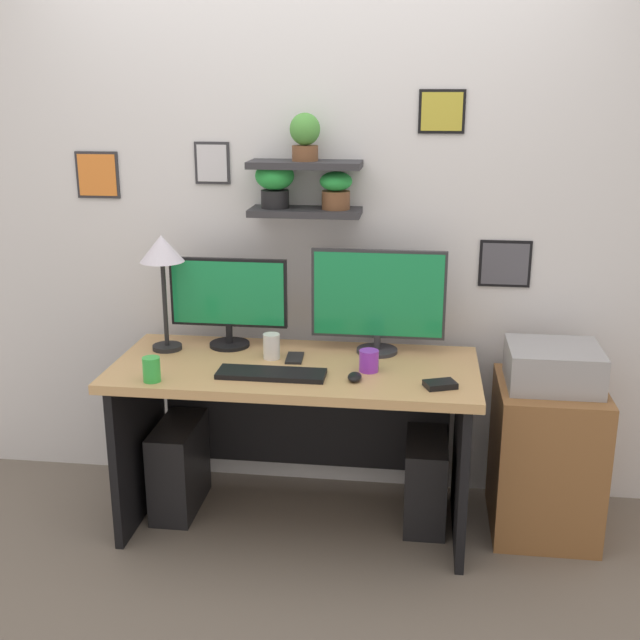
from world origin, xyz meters
name	(u,v)px	position (x,y,z in m)	size (l,w,h in m)	color
ground_plane	(296,522)	(0.00, 0.00, 0.00)	(8.00, 8.00, 0.00)	#70665B
back_wall_assembly	(309,206)	(0.00, 0.44, 1.36)	(4.40, 0.24, 2.70)	silver
desk	(297,407)	(0.00, 0.05, 0.54)	(1.54, 0.68, 0.75)	tan
monitor_left	(228,299)	(-0.33, 0.22, 0.97)	(0.53, 0.18, 0.40)	black
monitor_right	(378,299)	(0.33, 0.22, 0.99)	(0.58, 0.18, 0.46)	#2D2D33
keyboard	(271,374)	(-0.07, -0.14, 0.76)	(0.44, 0.14, 0.02)	black
computer_mouse	(355,377)	(0.27, -0.15, 0.77)	(0.06, 0.09, 0.03)	black
desk_lamp	(162,257)	(-0.60, 0.13, 1.17)	(0.19, 0.19, 0.52)	black
cell_phone	(295,358)	(-0.01, 0.07, 0.76)	(0.07, 0.14, 0.01)	black
coffee_mug	(369,361)	(0.31, -0.03, 0.80)	(0.08, 0.08, 0.09)	purple
pen_cup	(152,369)	(-0.53, -0.26, 0.80)	(0.07, 0.07, 0.10)	green
scissors_tray	(440,384)	(0.60, -0.18, 0.76)	(0.12, 0.08, 0.02)	black
water_cup	(272,346)	(-0.11, 0.07, 0.81)	(0.07, 0.07, 0.11)	white
drawer_cabinet	(545,457)	(1.08, 0.11, 0.33)	(0.44, 0.50, 0.67)	brown
printer	(553,366)	(1.08, 0.11, 0.75)	(0.38, 0.34, 0.17)	#9E9EA3
computer_tower_left	(179,466)	(-0.55, 0.07, 0.21)	(0.18, 0.40, 0.41)	black
computer_tower_right	(425,479)	(0.57, 0.11, 0.20)	(0.18, 0.40, 0.39)	black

